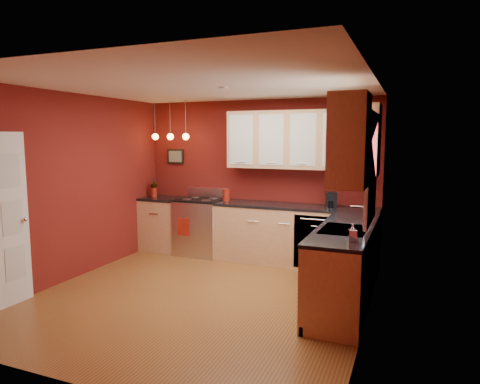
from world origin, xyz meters
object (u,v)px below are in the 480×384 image
at_px(gas_range, 201,226).
at_px(coffee_maker, 331,200).
at_px(sink, 344,231).
at_px(red_canister, 226,195).
at_px(soap_pump, 352,233).

height_order(gas_range, coffee_maker, coffee_maker).
relative_size(gas_range, coffee_maker, 4.86).
relative_size(sink, red_canister, 3.66).
xyz_separation_m(coffee_maker, soap_pump, (0.58, -2.08, -0.02)).
relative_size(red_canister, coffee_maker, 0.84).
height_order(sink, soap_pump, sink).
bearing_deg(red_canister, coffee_maker, -0.37).
bearing_deg(soap_pump, coffee_maker, 105.70).
height_order(red_canister, soap_pump, red_canister).
xyz_separation_m(gas_range, soap_pump, (2.79, -2.05, 0.55)).
height_order(coffee_maker, soap_pump, coffee_maker).
relative_size(gas_range, red_canister, 5.80).
bearing_deg(soap_pump, red_canister, 137.97).
height_order(gas_range, red_canister, red_canister).
distance_m(red_canister, coffee_maker, 1.73).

